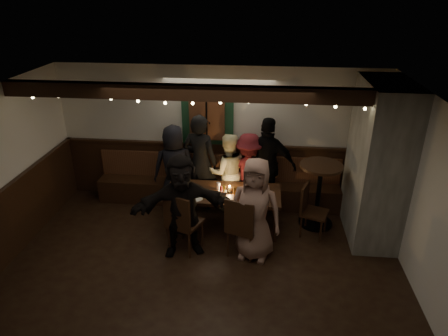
# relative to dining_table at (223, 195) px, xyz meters

# --- Properties ---
(room) EXTENTS (6.02, 5.01, 2.62)m
(room) POSITION_rel_dining_table_xyz_m (0.88, 0.02, 0.44)
(room) COLOR black
(room) RESTS_ON ground
(dining_table) EXTENTS (1.94, 0.83, 0.84)m
(dining_table) POSITION_rel_dining_table_xyz_m (0.00, 0.00, 0.00)
(dining_table) COLOR black
(dining_table) RESTS_ON ground
(chair_near_left) EXTENTS (0.61, 0.61, 1.04)m
(chair_near_left) POSITION_rel_dining_table_xyz_m (-0.56, -0.76, -0.05)
(chair_near_left) COLOR black
(chair_near_left) RESTS_ON ground
(chair_near_right) EXTENTS (0.59, 0.59, 1.03)m
(chair_near_right) POSITION_rel_dining_table_xyz_m (0.37, -0.79, -0.06)
(chair_near_right) COLOR black
(chair_near_right) RESTS_ON ground
(chair_end) EXTENTS (0.53, 0.53, 0.91)m
(chair_end) POSITION_rel_dining_table_xyz_m (1.46, -0.04, -0.12)
(chair_end) COLOR black
(chair_end) RESTS_ON ground
(high_top) EXTENTS (0.72, 0.72, 1.15)m
(high_top) POSITION_rel_dining_table_xyz_m (1.63, 0.28, 0.09)
(high_top) COLOR black
(high_top) RESTS_ON ground
(person_a) EXTENTS (0.90, 0.72, 1.61)m
(person_a) POSITION_rel_dining_table_xyz_m (-0.96, 0.66, 0.17)
(person_a) COLOR black
(person_a) RESTS_ON ground
(person_b) EXTENTS (0.76, 0.60, 1.82)m
(person_b) POSITION_rel_dining_table_xyz_m (-0.49, 0.71, 0.28)
(person_b) COLOR black
(person_b) RESTS_ON ground
(person_c) EXTENTS (0.83, 0.72, 1.48)m
(person_c) POSITION_rel_dining_table_xyz_m (0.02, 0.70, 0.11)
(person_c) COLOR beige
(person_c) RESTS_ON ground
(person_d) EXTENTS (0.97, 0.58, 1.49)m
(person_d) POSITION_rel_dining_table_xyz_m (0.40, 0.74, 0.11)
(person_d) COLOR #55141A
(person_d) RESTS_ON ground
(person_e) EXTENTS (1.12, 0.65, 1.78)m
(person_e) POSITION_rel_dining_table_xyz_m (0.74, 0.75, 0.26)
(person_e) COLOR black
(person_e) RESTS_ON ground
(person_f) EXTENTS (1.61, 0.88, 1.65)m
(person_f) POSITION_rel_dining_table_xyz_m (-0.54, -0.74, 0.19)
(person_f) COLOR black
(person_f) RESTS_ON ground
(person_g) EXTENTS (0.89, 0.66, 1.65)m
(person_g) POSITION_rel_dining_table_xyz_m (0.56, -0.74, 0.19)
(person_g) COLOR #A2796A
(person_g) RESTS_ON ground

